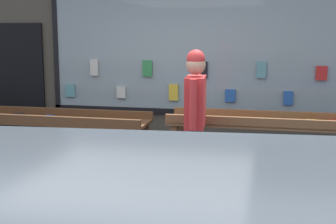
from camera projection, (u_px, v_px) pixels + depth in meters
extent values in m
plane|color=#2D2D33|center=(138.00, 207.00, 5.30)|extent=(40.00, 40.00, 0.00)
cube|color=#4C473D|center=(179.00, 50.00, 7.33)|extent=(8.96, 0.20, 3.36)
cube|color=#8C9EA8|center=(217.00, 52.00, 7.08)|extent=(5.26, 0.03, 1.86)
cube|color=black|center=(216.00, 113.00, 7.23)|extent=(5.34, 0.06, 0.08)
cube|color=black|center=(56.00, 51.00, 7.63)|extent=(0.08, 0.06, 1.86)
cube|color=#5999A5|center=(70.00, 91.00, 7.65)|extent=(0.16, 0.03, 0.20)
cube|color=silver|center=(94.00, 68.00, 7.50)|extent=(0.13, 0.03, 0.26)
cube|color=silver|center=(121.00, 92.00, 7.47)|extent=(0.14, 0.03, 0.19)
cube|color=#338C4C|center=(147.00, 68.00, 7.31)|extent=(0.15, 0.03, 0.25)
cube|color=yellow|center=(174.00, 92.00, 7.28)|extent=(0.14, 0.03, 0.25)
cube|color=black|center=(202.00, 70.00, 7.13)|extent=(0.16, 0.03, 0.26)
cube|color=#2659B2|center=(230.00, 96.00, 7.10)|extent=(0.16, 0.03, 0.19)
cube|color=#5999A5|center=(261.00, 70.00, 6.94)|extent=(0.14, 0.03, 0.24)
cube|color=#2659B2|center=(288.00, 98.00, 6.92)|extent=(0.13, 0.03, 0.21)
cube|color=red|center=(321.00, 73.00, 6.76)|extent=(0.16, 0.03, 0.21)
cube|color=black|center=(20.00, 86.00, 7.88)|extent=(0.90, 0.04, 2.10)
cube|color=brown|center=(135.00, 157.00, 6.03)|extent=(0.09, 0.09, 0.72)
cube|color=brown|center=(145.00, 148.00, 6.52)|extent=(0.09, 0.09, 0.72)
cube|color=brown|center=(58.00, 121.00, 6.47)|extent=(2.57, 0.69, 0.04)
cube|color=brown|center=(47.00, 120.00, 6.16)|extent=(2.57, 0.08, 0.12)
cube|color=brown|center=(67.00, 113.00, 6.75)|extent=(2.57, 0.08, 0.12)
cube|color=black|center=(17.00, 115.00, 6.71)|extent=(0.20, 0.25, 0.03)
cube|color=#2659B2|center=(46.00, 117.00, 6.53)|extent=(0.17, 0.25, 0.03)
cube|color=black|center=(69.00, 122.00, 6.23)|extent=(0.17, 0.22, 0.02)
cube|color=#5999A5|center=(97.00, 124.00, 6.11)|extent=(0.15, 0.20, 0.02)
cube|color=yellow|center=(133.00, 123.00, 6.17)|extent=(0.15, 0.23, 0.02)
cube|color=brown|center=(174.00, 155.00, 5.96)|extent=(0.09, 0.09, 0.80)
cube|color=brown|center=(181.00, 147.00, 6.39)|extent=(0.09, 0.09, 0.80)
cube|color=brown|center=(270.00, 124.00, 5.85)|extent=(2.57, 0.62, 0.04)
cube|color=brown|center=(270.00, 123.00, 5.57)|extent=(2.57, 0.08, 0.12)
cube|color=brown|center=(271.00, 115.00, 6.10)|extent=(2.57, 0.08, 0.12)
cube|color=#994CA5|center=(180.00, 118.00, 6.03)|extent=(0.18, 0.22, 0.03)
cube|color=yellow|center=(202.00, 121.00, 5.87)|extent=(0.19, 0.24, 0.02)
cube|color=black|center=(229.00, 122.00, 5.81)|extent=(0.14, 0.21, 0.02)
cube|color=#5999A5|center=(259.00, 122.00, 5.81)|extent=(0.16, 0.21, 0.02)
cube|color=#5999A5|center=(287.00, 121.00, 5.88)|extent=(0.17, 0.21, 0.02)
cube|color=yellow|center=(311.00, 122.00, 5.78)|extent=(0.16, 0.24, 0.03)
cube|color=red|center=(335.00, 121.00, 5.84)|extent=(0.15, 0.23, 0.02)
cylinder|color=black|center=(194.00, 163.00, 5.53)|extent=(0.14, 0.14, 0.85)
cylinder|color=black|center=(195.00, 159.00, 5.70)|extent=(0.14, 0.14, 0.85)
cube|color=red|center=(195.00, 102.00, 5.49)|extent=(0.25, 0.49, 0.60)
cylinder|color=red|center=(193.00, 104.00, 5.20)|extent=(0.09, 0.09, 0.57)
cylinder|color=red|center=(198.00, 97.00, 5.78)|extent=(0.09, 0.09, 0.57)
sphere|color=tan|center=(196.00, 65.00, 5.42)|extent=(0.23, 0.23, 0.23)
sphere|color=red|center=(196.00, 59.00, 5.41)|extent=(0.22, 0.22, 0.22)
ellipsoid|color=black|center=(233.00, 182.00, 5.34)|extent=(0.28, 0.38, 0.21)
ellipsoid|color=black|center=(233.00, 181.00, 5.34)|extent=(0.26, 0.25, 0.22)
sphere|color=black|center=(231.00, 173.00, 5.54)|extent=(0.19, 0.19, 0.19)
cylinder|color=black|center=(236.00, 185.00, 5.14)|extent=(0.05, 0.10, 0.12)
cylinder|color=black|center=(236.00, 195.00, 5.47)|extent=(0.04, 0.04, 0.16)
cylinder|color=black|center=(227.00, 195.00, 5.47)|extent=(0.04, 0.04, 0.16)
cylinder|color=black|center=(239.00, 201.00, 5.27)|extent=(0.04, 0.04, 0.16)
cylinder|color=black|center=(229.00, 201.00, 5.27)|extent=(0.04, 0.04, 0.16)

